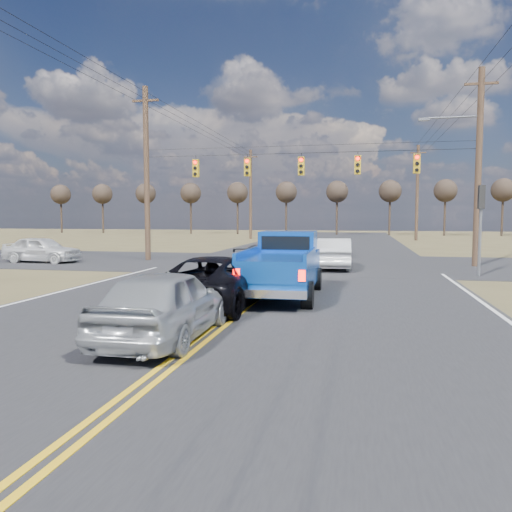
% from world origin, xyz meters
% --- Properties ---
extents(ground, '(160.00, 160.00, 0.00)m').
position_xyz_m(ground, '(0.00, 0.00, 0.00)').
color(ground, brown).
rests_on(ground, ground).
extents(road_main, '(14.00, 120.00, 0.02)m').
position_xyz_m(road_main, '(0.00, 10.00, 0.00)').
color(road_main, '#28282B').
rests_on(road_main, ground).
extents(road_cross, '(120.00, 12.00, 0.02)m').
position_xyz_m(road_cross, '(0.00, 18.00, 0.00)').
color(road_cross, '#28282B').
rests_on(road_cross, ground).
extents(signal_gantry, '(19.60, 4.83, 10.00)m').
position_xyz_m(signal_gantry, '(0.50, 17.79, 5.06)').
color(signal_gantry, '#473323').
rests_on(signal_gantry, ground).
extents(utility_poles, '(19.60, 58.32, 10.00)m').
position_xyz_m(utility_poles, '(0.00, 17.00, 5.23)').
color(utility_poles, '#473323').
rests_on(utility_poles, ground).
extents(treeline, '(87.00, 117.80, 7.40)m').
position_xyz_m(treeline, '(0.00, 26.96, 5.70)').
color(treeline, '#33261C').
rests_on(treeline, ground).
extents(pickup_truck, '(2.29, 5.57, 2.08)m').
position_xyz_m(pickup_truck, '(0.80, 6.52, 1.01)').
color(pickup_truck, black).
rests_on(pickup_truck, ground).
extents(silver_suv, '(1.85, 4.52, 1.54)m').
position_xyz_m(silver_suv, '(-0.80, 0.48, 0.77)').
color(silver_suv, '#9B9FA3').
rests_on(silver_suv, ground).
extents(black_suv, '(2.76, 5.41, 1.46)m').
position_xyz_m(black_suv, '(-0.80, 4.49, 0.73)').
color(black_suv, black).
rests_on(black_suv, ground).
extents(white_car_queue, '(1.78, 4.63, 1.51)m').
position_xyz_m(white_car_queue, '(1.95, 15.50, 0.75)').
color(white_car_queue, silver).
rests_on(white_car_queue, ground).
extents(dgrey_car_queue, '(2.24, 4.84, 1.37)m').
position_xyz_m(dgrey_car_queue, '(-0.80, 12.17, 0.68)').
color(dgrey_car_queue, '#303035').
rests_on(dgrey_car_queue, ground).
extents(cross_car_west, '(1.96, 4.41, 1.48)m').
position_xyz_m(cross_car_west, '(-14.19, 15.42, 0.74)').
color(cross_car_west, silver).
rests_on(cross_car_west, ground).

